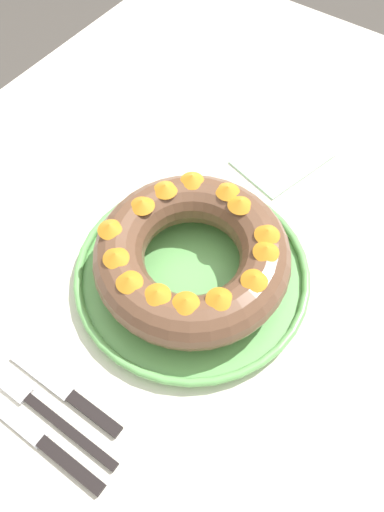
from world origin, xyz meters
The scene contains 8 objects.
ground_plane centered at (0.00, 0.00, 0.00)m, with size 8.00×8.00×0.00m, color #4C4742.
dining_table centered at (0.00, 0.00, 0.66)m, with size 1.49×1.17×0.73m.
serving_dish centered at (0.01, 0.03, 0.74)m, with size 0.35×0.35×0.02m.
bundt_cake centered at (0.01, 0.03, 0.79)m, with size 0.28×0.28×0.08m.
fork centered at (-0.26, 0.07, 0.73)m, with size 0.02×0.21×0.01m.
serving_knife centered at (-0.29, 0.04, 0.73)m, with size 0.02×0.22×0.01m.
cake_knife centered at (-0.23, 0.06, 0.73)m, with size 0.02×0.18×0.01m.
napkin centered at (0.30, 0.04, 0.73)m, with size 0.16×0.11×0.00m, color #B2D1B7.
Camera 1 is at (-0.30, -0.18, 1.38)m, focal length 35.00 mm.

